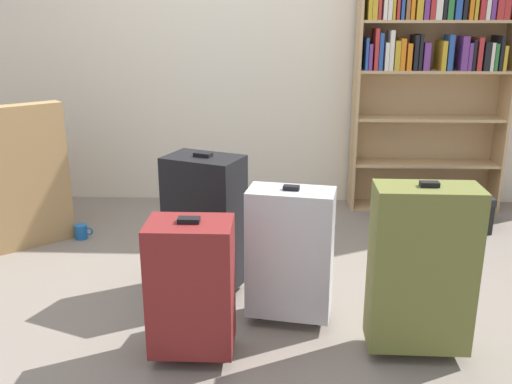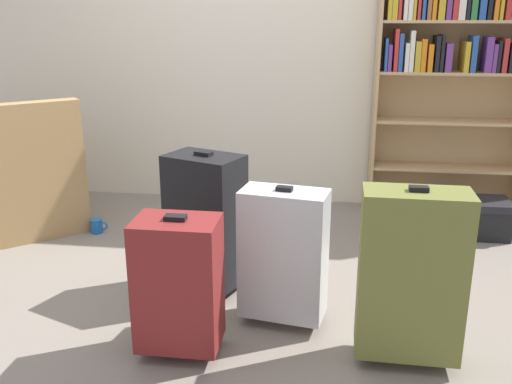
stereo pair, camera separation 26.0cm
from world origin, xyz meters
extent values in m
plane|color=slate|center=(0.00, 0.00, 0.00)|extent=(10.02, 10.02, 0.00)
cube|color=beige|center=(0.00, 1.69, 1.30)|extent=(5.72, 0.10, 2.60)
cube|color=tan|center=(0.89, 1.49, 0.85)|extent=(0.02, 0.26, 1.70)
cube|color=tan|center=(1.43, 1.61, 0.85)|extent=(1.10, 0.02, 1.70)
cube|color=tan|center=(1.43, 1.49, 0.01)|extent=(1.06, 0.24, 0.02)
cube|color=tan|center=(1.43, 1.49, 0.35)|extent=(1.06, 0.24, 0.02)
cube|color=tan|center=(1.43, 1.49, 0.69)|extent=(1.06, 0.24, 0.02)
cube|color=tan|center=(1.43, 1.49, 1.03)|extent=(1.06, 0.24, 0.02)
cube|color=tan|center=(1.43, 1.49, 1.37)|extent=(1.06, 0.24, 0.02)
cube|color=#264C99|center=(0.94, 1.45, 1.15)|extent=(0.02, 0.18, 0.22)
cube|color=#66337F|center=(0.97, 1.45, 1.13)|extent=(0.02, 0.16, 0.18)
cube|color=#B22D2D|center=(1.01, 1.47, 1.18)|extent=(0.03, 0.20, 0.28)
cube|color=#264C99|center=(1.04, 1.44, 1.17)|extent=(0.03, 0.16, 0.25)
cube|color=silver|center=(1.08, 1.44, 1.14)|extent=(0.03, 0.16, 0.19)
cube|color=silver|center=(1.11, 1.44, 1.18)|extent=(0.03, 0.15, 0.27)
cube|color=gold|center=(1.15, 1.46, 1.14)|extent=(0.04, 0.19, 0.20)
cube|color=orange|center=(1.19, 1.44, 1.15)|extent=(0.03, 0.16, 0.22)
cube|color=orange|center=(1.24, 1.47, 1.13)|extent=(0.03, 0.21, 0.18)
cube|color=black|center=(1.28, 1.46, 1.16)|extent=(0.03, 0.19, 0.24)
cube|color=black|center=(1.31, 1.46, 1.16)|extent=(0.02, 0.19, 0.24)
cube|color=#66337F|center=(1.36, 1.44, 1.14)|extent=(0.04, 0.15, 0.19)
cube|color=gold|center=(1.47, 1.47, 1.14)|extent=(0.03, 0.22, 0.20)
cube|color=#264C99|center=(1.52, 1.45, 1.16)|extent=(0.04, 0.16, 0.24)
cube|color=#66337F|center=(1.61, 1.44, 1.16)|extent=(0.04, 0.16, 0.23)
cube|color=#66337F|center=(1.65, 1.47, 1.14)|extent=(0.03, 0.21, 0.19)
cube|color=black|center=(1.68, 1.44, 1.15)|extent=(0.02, 0.16, 0.21)
cube|color=#B22D2D|center=(1.72, 1.46, 1.15)|extent=(0.03, 0.20, 0.22)
cube|color=black|center=(1.77, 1.47, 1.14)|extent=(0.04, 0.20, 0.19)
cube|color=gold|center=(0.95, 1.44, 1.50)|extent=(0.03, 0.16, 0.24)
cube|color=gold|center=(0.98, 1.45, 1.49)|extent=(0.03, 0.17, 0.21)
cube|color=silver|center=(1.05, 1.44, 1.48)|extent=(0.03, 0.15, 0.20)
cube|color=silver|center=(1.08, 1.46, 1.49)|extent=(0.03, 0.18, 0.22)
cube|color=#B22D2D|center=(1.14, 1.47, 1.48)|extent=(0.02, 0.20, 0.20)
cube|color=#264C99|center=(1.17, 1.47, 1.49)|extent=(0.02, 0.21, 0.22)
cube|color=brown|center=(1.20, 1.47, 1.50)|extent=(0.03, 0.21, 0.23)
cube|color=orange|center=(1.23, 1.44, 1.49)|extent=(0.03, 0.16, 0.22)
cube|color=gold|center=(1.28, 1.45, 1.51)|extent=(0.04, 0.17, 0.25)
cube|color=#66337F|center=(1.33, 1.44, 1.48)|extent=(0.03, 0.15, 0.20)
cube|color=#B22D2D|center=(1.37, 1.46, 1.49)|extent=(0.03, 0.19, 0.23)
cube|color=silver|center=(1.41, 1.46, 1.47)|extent=(0.04, 0.19, 0.18)
cube|color=black|center=(1.45, 1.47, 1.49)|extent=(0.02, 0.22, 0.22)
cube|color=#264C99|center=(1.54, 1.46, 1.49)|extent=(0.04, 0.19, 0.22)
cube|color=black|center=(1.58, 1.47, 1.47)|extent=(0.03, 0.20, 0.18)
cube|color=orange|center=(1.63, 1.47, 1.47)|extent=(0.03, 0.21, 0.18)
cube|color=gold|center=(1.66, 1.47, 1.50)|extent=(0.02, 0.21, 0.24)
cube|color=#B22D2D|center=(1.70, 1.45, 1.50)|extent=(0.03, 0.17, 0.24)
cube|color=silver|center=(1.74, 1.45, 1.51)|extent=(0.03, 0.18, 0.25)
cube|color=#9E7A4C|center=(-1.50, 0.80, 0.20)|extent=(0.99, 0.99, 0.40)
cube|color=tan|center=(-1.50, 0.80, 0.44)|extent=(0.76, 0.77, 0.08)
cube|color=#9E7A4C|center=(-1.31, 0.58, 0.65)|extent=(0.61, 0.55, 0.50)
cube|color=#9E7A4C|center=(-1.27, 1.00, 0.51)|extent=(0.53, 0.59, 0.22)
cylinder|color=#1959A5|center=(-0.96, 0.75, 0.05)|extent=(0.08, 0.08, 0.10)
torus|color=#1959A5|center=(-0.91, 0.75, 0.05)|extent=(0.06, 0.01, 0.06)
cube|color=black|center=(1.53, 1.05, 0.11)|extent=(0.50, 0.27, 0.22)
cube|color=black|center=(1.53, 1.05, 0.22)|extent=(0.51, 0.28, 0.05)
cube|color=#B7BABF|center=(0.39, -0.24, 0.36)|extent=(0.42, 0.27, 0.61)
cube|color=black|center=(0.39, -0.24, 0.67)|extent=(0.08, 0.05, 0.02)
cylinder|color=black|center=(0.26, -0.22, 0.03)|extent=(0.06, 0.06, 0.05)
cylinder|color=black|center=(0.53, -0.27, 0.03)|extent=(0.06, 0.06, 0.05)
cube|color=brown|center=(0.94, -0.49, 0.41)|extent=(0.43, 0.22, 0.71)
cube|color=black|center=(0.94, -0.49, 0.77)|extent=(0.08, 0.04, 0.02)
cylinder|color=black|center=(0.79, -0.49, 0.03)|extent=(0.05, 0.05, 0.05)
cylinder|color=black|center=(1.08, -0.50, 0.03)|extent=(0.05, 0.05, 0.05)
cube|color=black|center=(-0.04, 0.06, 0.39)|extent=(0.44, 0.37, 0.69)
cube|color=black|center=(-0.04, 0.06, 0.75)|extent=(0.10, 0.08, 0.02)
cylinder|color=black|center=(-0.17, 0.11, 0.03)|extent=(0.07, 0.07, 0.05)
cylinder|color=black|center=(0.08, 0.01, 0.03)|extent=(0.07, 0.07, 0.05)
cube|color=maroon|center=(-0.02, -0.55, 0.33)|extent=(0.35, 0.25, 0.57)
cube|color=black|center=(-0.02, -0.55, 0.63)|extent=(0.09, 0.05, 0.02)
cylinder|color=black|center=(-0.15, -0.55, 0.03)|extent=(0.05, 0.05, 0.05)
cylinder|color=black|center=(0.10, -0.55, 0.03)|extent=(0.05, 0.05, 0.05)
camera|label=1|loc=(0.33, -2.67, 1.41)|focal=39.63mm
camera|label=2|loc=(0.59, -2.65, 1.41)|focal=39.63mm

